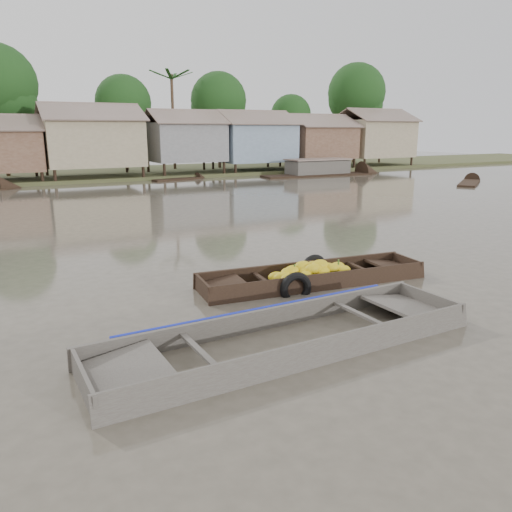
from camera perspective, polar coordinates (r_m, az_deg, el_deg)
name	(u,v)px	position (r m, az deg, el deg)	size (l,w,h in m)	color
ground	(253,315)	(9.98, -0.32, -6.71)	(120.00, 120.00, 0.00)	#4F493C
riverbank	(93,136)	(40.78, -18.14, 12.91)	(120.00, 12.47, 10.22)	#384723
banana_boat	(310,277)	(11.95, 6.20, -2.42)	(5.68, 1.93, 0.79)	black
viewer_boat	(289,343)	(8.62, 3.75, -9.91)	(6.87, 1.93, 0.55)	#463F3B
distant_boats	(279,175)	(37.98, 2.61, 9.25)	(36.94, 14.36, 1.38)	black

